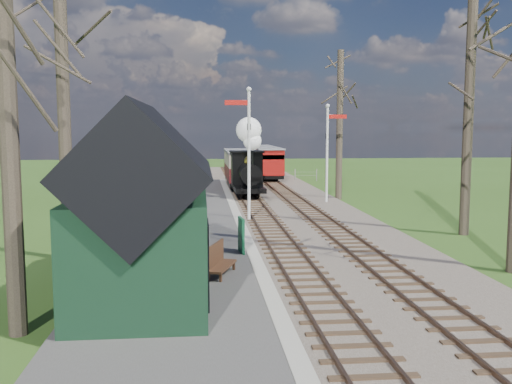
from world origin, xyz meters
TOP-DOWN VIEW (x-y plane):
  - ground at (0.00, 0.00)m, footprint 140.00×140.00m
  - distant_hills at (1.40, 64.38)m, footprint 114.40×48.00m
  - ballast_bed at (1.30, 22.00)m, footprint 8.00×60.00m
  - track_near at (0.00, 22.00)m, footprint 1.60×60.00m
  - track_far at (2.60, 22.00)m, footprint 1.60×60.00m
  - platform at (-3.50, 14.00)m, footprint 5.00×44.00m
  - coping_strip at (-1.20, 14.00)m, footprint 0.40×44.00m
  - station_shed at (-4.30, 4.00)m, footprint 3.25×6.30m
  - semaphore_near at (-0.77, 16.00)m, footprint 1.22×0.24m
  - semaphore_far at (4.37, 22.00)m, footprint 1.22×0.24m
  - bare_trees at (1.33, 10.10)m, footprint 15.51×22.39m
  - fence_line at (0.30, 36.00)m, footprint 12.60×0.08m
  - locomotive at (-0.01, 24.70)m, footprint 1.91×4.46m
  - coach at (0.00, 30.77)m, footprint 2.23×7.65m
  - red_carriage_a at (2.60, 36.21)m, footprint 2.09×5.18m
  - red_carriage_b at (2.60, 41.71)m, footprint 2.09×5.18m
  - sign_board at (-1.58, 8.66)m, footprint 0.19×0.81m
  - bench at (-2.46, 5.77)m, footprint 0.94×1.64m
  - person at (-3.00, 4.79)m, footprint 0.48×0.58m

SIDE VIEW (x-z plane):
  - distant_hills at x=1.40m, z-range -27.22..-5.20m
  - ground at x=0.00m, z-range 0.00..0.00m
  - ballast_bed at x=1.30m, z-range 0.00..0.10m
  - track_near at x=0.00m, z-range 0.02..0.17m
  - track_far at x=2.60m, z-range 0.02..0.17m
  - platform at x=-3.50m, z-range 0.00..0.20m
  - coping_strip at x=-1.20m, z-range 0.00..0.21m
  - fence_line at x=0.30m, z-range 0.05..1.05m
  - bench at x=-2.46m, z-range 0.17..1.07m
  - sign_board at x=-1.58m, z-range 0.20..1.38m
  - person at x=-3.00m, z-range 0.20..1.57m
  - red_carriage_a at x=2.60m, z-range 0.42..2.62m
  - red_carriage_b at x=2.60m, z-range 0.42..2.62m
  - coach at x=0.00m, z-range 0.43..2.78m
  - locomotive at x=-0.01m, z-range -0.20..4.58m
  - station_shed at x=-4.30m, z-range -0.12..4.66m
  - semaphore_far at x=4.37m, z-range 0.49..6.21m
  - semaphore_near at x=-0.77m, z-range 0.51..6.73m
  - bare_trees at x=1.33m, z-range -0.79..11.21m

